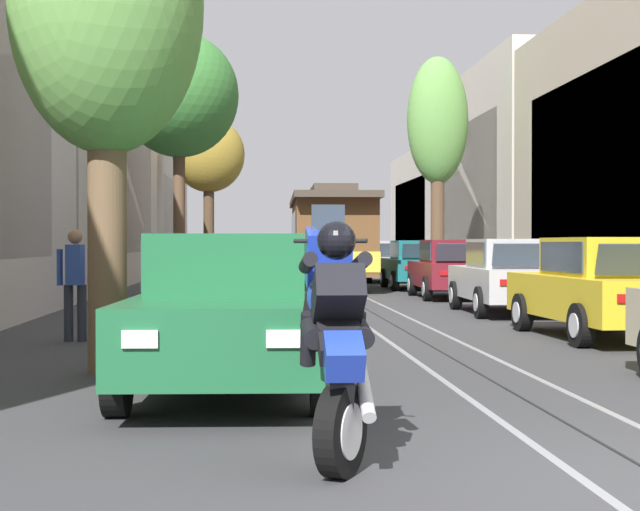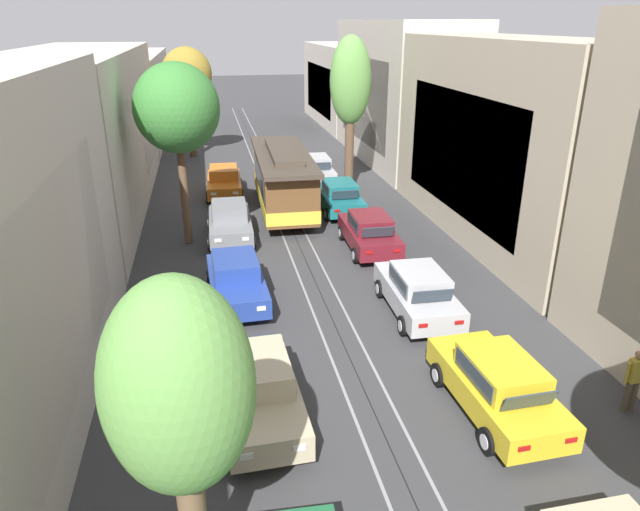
{
  "view_description": "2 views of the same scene",
  "coord_description": "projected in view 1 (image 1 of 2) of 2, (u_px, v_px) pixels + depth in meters",
  "views": [
    {
      "loc": [
        -2.6,
        -5.56,
        1.49
      ],
      "look_at": [
        -0.37,
        25.91,
        1.09
      ],
      "focal_mm": 54.66,
      "sensor_mm": 36.0,
      "label": 1
    },
    {
      "loc": [
        -3.6,
        -1.38,
        9.04
      ],
      "look_at": [
        0.0,
        16.81,
        1.42
      ],
      "focal_mm": 32.27,
      "sensor_mm": 36.0,
      "label": 2
    }
  ],
  "objects": [
    {
      "name": "parked_car_silver_sixth_right",
      "position": [
        388.0,
        261.0,
        37.58
      ],
      "size": [
        2.06,
        4.39,
        1.58
      ],
      "color": "#B7B7BC",
      "rests_on": "ground"
    },
    {
      "name": "parked_car_blue_mid_left",
      "position": [
        236.0,
        274.0,
        22.19
      ],
      "size": [
        2.1,
        4.4,
        1.58
      ],
      "color": "#233D93",
      "rests_on": "ground"
    },
    {
      "name": "parked_car_grey_fourth_left",
      "position": [
        243.0,
        267.0,
        28.44
      ],
      "size": [
        2.05,
        4.38,
        1.58
      ],
      "color": "slate",
      "rests_on": "ground"
    },
    {
      "name": "street_tree_kerb_left_mid",
      "position": [
        209.0,
        157.0,
        45.59
      ],
      "size": [
        3.37,
        2.71,
        7.42
      ],
      "color": "#4C3826",
      "rests_on": "ground"
    },
    {
      "name": "street_tree_kerb_left_second",
      "position": [
        179.0,
        96.0,
        28.08
      ],
      "size": [
        3.44,
        3.7,
        7.57
      ],
      "color": "brown",
      "rests_on": "ground"
    },
    {
      "name": "building_facade_right",
      "position": [
        592.0,
        164.0,
        34.14
      ],
      "size": [
        5.34,
        61.73,
        9.37
      ],
      "color": "#BCAD93",
      "rests_on": "ground"
    },
    {
      "name": "street_tree_kerb_left_near",
      "position": [
        107.0,
        13.0,
        11.1
      ],
      "size": [
        2.21,
        2.22,
        5.93
      ],
      "color": "brown",
      "rests_on": "ground"
    },
    {
      "name": "parked_car_teal_fifth_right",
      "position": [
        416.0,
        264.0,
        31.66
      ],
      "size": [
        2.04,
        4.38,
        1.58
      ],
      "color": "#196B70",
      "rests_on": "ground"
    },
    {
      "name": "motorcycle_with_rider",
      "position": [
        334.0,
        326.0,
        6.62
      ],
      "size": [
        0.51,
        1.87,
        1.77
      ],
      "color": "black",
      "rests_on": "ground"
    },
    {
      "name": "pedestrian_on_left_pavement",
      "position": [
        75.0,
        278.0,
        14.74
      ],
      "size": [
        0.55,
        0.37,
        1.7
      ],
      "color": "#282D38",
      "rests_on": "ground"
    },
    {
      "name": "street_tree_kerb_right_second",
      "position": [
        438.0,
        126.0,
        35.73
      ],
      "size": [
        2.26,
        1.81,
        8.35
      ],
      "color": "brown",
      "rests_on": "ground"
    },
    {
      "name": "parked_car_maroon_fourth_right",
      "position": [
        452.0,
        269.0,
        26.32
      ],
      "size": [
        2.06,
        4.39,
        1.58
      ],
      "color": "maroon",
      "rests_on": "ground"
    },
    {
      "name": "parked_car_yellow_second_right",
      "position": [
        604.0,
        287.0,
        15.23
      ],
      "size": [
        2.11,
        4.41,
        1.58
      ],
      "color": "gold",
      "rests_on": "ground"
    },
    {
      "name": "parked_car_silver_mid_right",
      "position": [
        509.0,
        276.0,
        20.54
      ],
      "size": [
        2.07,
        4.39,
        1.58
      ],
      "color": "#B7B7BC",
      "rests_on": "ground"
    },
    {
      "name": "parked_car_orange_fifth_left",
      "position": [
        245.0,
        262.0,
        35.29
      ],
      "size": [
        2.1,
        4.4,
        1.58
      ],
      "color": "orange",
      "rests_on": "ground"
    },
    {
      "name": "building_facade_left",
      "position": [
        48.0,
        174.0,
        32.18
      ],
      "size": [
        5.56,
        61.73,
        8.08
      ],
      "color": "beige",
      "rests_on": "ground"
    },
    {
      "name": "parked_car_green_near_left",
      "position": [
        229.0,
        312.0,
        9.74
      ],
      "size": [
        2.11,
        4.41,
        1.58
      ],
      "color": "#1E6038",
      "rests_on": "ground"
    },
    {
      "name": "ground_plane",
      "position": [
        334.0,
        291.0,
        30.5
      ],
      "size": [
        160.0,
        160.0,
        0.0
      ],
      "primitive_type": "plane",
      "color": "#38383A"
    },
    {
      "name": "cable_car_trolley",
      "position": [
        331.0,
        238.0,
        31.75
      ],
      "size": [
        2.79,
        9.17,
        3.28
      ],
      "color": "brown",
      "rests_on": "ground"
    },
    {
      "name": "trolley_track_rails",
      "position": [
        324.0,
        285.0,
        34.69
      ],
      "size": [
        1.14,
        70.03,
        0.01
      ],
      "color": "gray",
      "rests_on": "ground"
    },
    {
      "name": "parked_car_beige_second_left",
      "position": [
        239.0,
        286.0,
        15.79
      ],
      "size": [
        2.1,
        4.4,
        1.58
      ],
      "color": "#C1B28E",
      "rests_on": "ground"
    }
  ]
}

